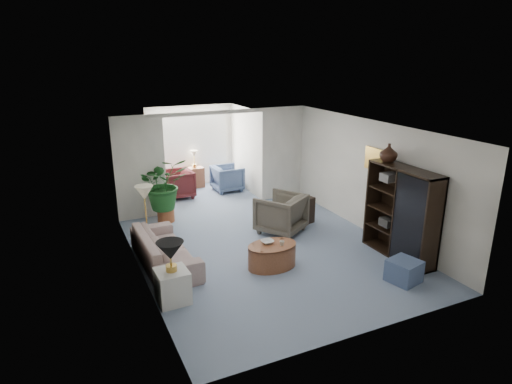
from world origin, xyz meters
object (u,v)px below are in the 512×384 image
entertainment_cabinet (401,213)px  side_table_dark (301,210)px  coffee_table (272,256)px  sunroom_table (195,177)px  wingback_chair (281,213)px  sunroom_chair_maroon (177,184)px  sofa (164,249)px  coffee_cup (282,243)px  floor_lamp (144,193)px  sunroom_chair_blue (227,178)px  plant_pot (166,215)px  end_table (173,286)px  framed_picture (375,159)px  table_lamp (170,251)px  ottoman (404,271)px  cabinet_urn (389,153)px  coffee_bowl (267,242)px

entertainment_cabinet → side_table_dark: bearing=108.9°
coffee_table → sunroom_table: (0.24, 5.57, 0.08)m
wingback_chair → sunroom_table: bearing=-113.2°
sunroom_chair_maroon → sofa: bearing=-19.9°
coffee_cup → floor_lamp: bearing=140.3°
side_table_dark → sunroom_table: 4.09m
sunroom_chair_blue → sunroom_table: 1.06m
sunroom_chair_maroon → sunroom_chair_blue: bearing=88.5°
plant_pot → floor_lamp: bearing=-116.0°
end_table → sunroom_table: size_ratio=0.91×
entertainment_cabinet → framed_picture: bearing=78.6°
table_lamp → sunroom_chair_blue: (2.99, 5.22, -0.53)m
floor_lamp → framed_picture: bearing=-13.9°
ottoman → sunroom_table: (-1.61, 7.04, 0.10)m
sunroom_table → plant_pot: bearing=-121.5°
sunroom_chair_maroon → sunroom_table: size_ratio=1.41×
coffee_cup → cabinet_urn: 2.75m
coffee_bowl → coffee_cup: coffee_cup is taller
sofa → sunroom_chair_maroon: size_ratio=2.54×
side_table_dark → sunroom_chair_maroon: bearing=124.9°
coffee_cup → ottoman: (1.70, -1.37, -0.30)m
entertainment_cabinet → ottoman: entertainment_cabinet is taller
entertainment_cabinet → sunroom_chair_maroon: bearing=118.5°
end_table → sunroom_chair_blue: bearing=60.2°
plant_pot → table_lamp: bearing=-102.1°
entertainment_cabinet → sunroom_chair_maroon: (-2.96, 5.46, -0.52)m
floor_lamp → coffee_cup: (2.11, -1.76, -0.76)m
table_lamp → entertainment_cabinet: entertainment_cabinet is taller
framed_picture → sofa: size_ratio=0.23×
ottoman → plant_pot: bearing=123.8°
coffee_table → coffee_cup: bearing=-33.7°
table_lamp → ottoman: 4.06m
framed_picture → sunroom_table: 5.80m
framed_picture → coffee_bowl: bearing=-171.7°
wingback_chair → sunroom_chair_maroon: bearing=-99.7°
wingback_chair → end_table: bearing=-1.0°
coffee_table → coffee_bowl: 0.28m
coffee_cup → sunroom_chair_blue: (0.84, 4.92, -0.12)m
end_table → cabinet_urn: bearing=3.3°
coffee_table → sunroom_table: size_ratio=1.57×
coffee_cup → side_table_dark: 2.37m
coffee_bowl → sunroom_chair_maroon: 4.74m
sofa → coffee_table: (1.80, -0.95, -0.09)m
end_table → sunroom_chair_maroon: 5.43m
table_lamp → plant_pot: (0.76, 3.54, -0.74)m
coffee_table → side_table_dark: size_ratio=1.53×
sunroom_chair_maroon → end_table: bearing=-17.4°
ottoman → sunroom_chair_maroon: (-2.36, 6.29, 0.19)m
side_table_dark → ottoman: size_ratio=1.26×
plant_pot → sunroom_chair_blue: sunroom_chair_blue is taller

